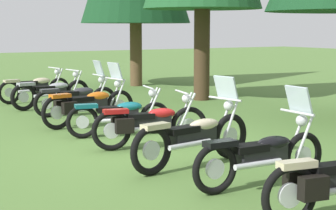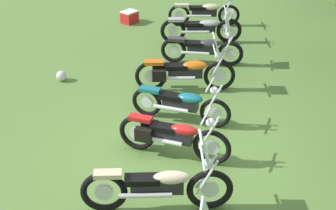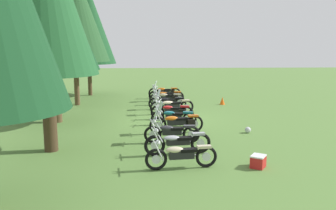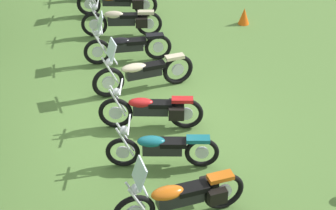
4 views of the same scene
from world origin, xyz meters
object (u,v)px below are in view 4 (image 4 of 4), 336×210
(motorcycle_8, at_px, (123,21))
(traffic_cone, at_px, (244,16))
(motorcycle_9, at_px, (118,1))
(motorcycle_6, at_px, (142,72))
(motorcycle_3, at_px, (181,196))
(motorcycle_7, at_px, (127,45))
(motorcycle_4, at_px, (161,148))
(motorcycle_5, at_px, (153,109))

(motorcycle_8, height_order, traffic_cone, motorcycle_8)
(motorcycle_9, bearing_deg, motorcycle_6, 103.09)
(motorcycle_8, bearing_deg, motorcycle_9, -81.91)
(motorcycle_3, xyz_separation_m, motorcycle_6, (4.22, 0.01, -0.01))
(motorcycle_8, height_order, motorcycle_9, motorcycle_9)
(motorcycle_3, xyz_separation_m, motorcycle_7, (5.64, 0.19, -0.03))
(motorcycle_3, bearing_deg, motorcycle_4, -94.78)
(motorcycle_4, bearing_deg, motorcycle_7, -77.17)
(motorcycle_3, distance_m, motorcycle_8, 7.10)
(motorcycle_9, bearing_deg, motorcycle_4, 102.21)
(motorcycle_8, bearing_deg, motorcycle_5, 99.87)
(motorcycle_4, bearing_deg, motorcycle_8, -78.51)
(motorcycle_5, height_order, motorcycle_7, motorcycle_7)
(motorcycle_3, height_order, motorcycle_8, motorcycle_3)
(motorcycle_3, xyz_separation_m, motorcycle_8, (7.10, 0.10, -0.03))
(motorcycle_4, bearing_deg, traffic_cone, -109.49)
(motorcycle_3, distance_m, motorcycle_5, 2.70)
(motorcycle_5, bearing_deg, motorcycle_4, 99.77)
(motorcycle_3, bearing_deg, motorcycle_9, -97.39)
(motorcycle_5, distance_m, motorcycle_6, 1.52)
(motorcycle_4, bearing_deg, motorcycle_5, -80.97)
(motorcycle_6, bearing_deg, motorcycle_3, 80.89)
(motorcycle_3, height_order, traffic_cone, motorcycle_3)
(motorcycle_7, bearing_deg, motorcycle_4, 93.05)
(motorcycle_5, distance_m, motorcycle_8, 4.40)
(motorcycle_5, distance_m, motorcycle_7, 2.94)
(motorcycle_5, xyz_separation_m, motorcycle_9, (5.76, 0.05, -0.00))
(motorcycle_5, relative_size, traffic_cone, 4.49)
(motorcycle_6, bearing_deg, motorcycle_5, 80.14)
(motorcycle_4, relative_size, motorcycle_7, 0.96)
(motorcycle_3, relative_size, motorcycle_6, 0.97)
(motorcycle_3, relative_size, motorcycle_5, 1.08)
(motorcycle_4, bearing_deg, motorcycle_6, -80.05)
(motorcycle_7, bearing_deg, motorcycle_5, 94.70)
(motorcycle_5, bearing_deg, motorcycle_6, -78.53)
(motorcycle_4, height_order, traffic_cone, motorcycle_4)
(motorcycle_3, relative_size, motorcycle_8, 1.07)
(motorcycle_7, bearing_deg, traffic_cone, -154.48)
(motorcycle_4, bearing_deg, motorcycle_3, 104.43)
(motorcycle_6, relative_size, traffic_cone, 5.03)
(motorcycle_8, bearing_deg, traffic_cone, -169.01)
(motorcycle_4, height_order, motorcycle_7, motorcycle_7)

